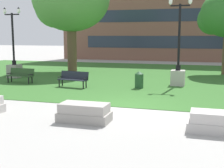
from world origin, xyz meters
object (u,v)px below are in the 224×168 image
object	(u,v)px
trash_bin	(139,80)
concrete_block_left	(84,113)
lamp_post_right	(14,64)
park_bench_near_left	(21,74)
concrete_block_right	(218,123)
lamp_post_left	(178,68)
park_bench_far_left	(73,78)

from	to	relation	value
trash_bin	concrete_block_left	bearing A→B (deg)	-93.51
lamp_post_right	trash_bin	bearing A→B (deg)	-11.33
park_bench_near_left	concrete_block_left	bearing A→B (deg)	-45.23
park_bench_near_left	trash_bin	bearing A→B (deg)	0.90
concrete_block_right	lamp_post_right	xyz separation A→B (m)	(-13.22, 9.07, 0.70)
lamp_post_right	lamp_post_left	bearing A→B (deg)	-1.34
park_bench_near_left	lamp_post_left	bearing A→B (deg)	10.22
concrete_block_right	park_bench_near_left	distance (m)	13.47
park_bench_near_left	park_bench_far_left	distance (m)	3.88
park_bench_near_left	trash_bin	size ratio (longest dim) A/B	1.93
lamp_post_right	park_bench_far_left	bearing A→B (deg)	-24.88
lamp_post_left	trash_bin	size ratio (longest dim) A/B	5.33
concrete_block_left	trash_bin	distance (m)	7.26
concrete_block_left	concrete_block_right	size ratio (longest dim) A/B	1.00
park_bench_near_left	concrete_block_right	bearing A→B (deg)	-31.79
park_bench_near_left	park_bench_far_left	bearing A→B (deg)	-9.21
park_bench_far_left	concrete_block_left	bearing A→B (deg)	-63.57
concrete_block_left	park_bench_far_left	xyz separation A→B (m)	(-3.23, 6.50, 0.23)
concrete_block_left	lamp_post_right	size ratio (longest dim) A/B	0.37
lamp_post_left	park_bench_far_left	bearing A→B (deg)	-157.63
park_bench_far_left	lamp_post_left	size ratio (longest dim) A/B	0.36
park_bench_far_left	park_bench_near_left	bearing A→B (deg)	170.79
lamp_post_left	trash_bin	world-z (taller)	lamp_post_left
park_bench_far_left	trash_bin	distance (m)	3.75
concrete_block_right	lamp_post_right	size ratio (longest dim) A/B	0.37
trash_bin	lamp_post_left	bearing A→B (deg)	38.54
park_bench_far_left	lamp_post_right	size ratio (longest dim) A/B	0.38
concrete_block_left	park_bench_far_left	size ratio (longest dim) A/B	0.97
park_bench_near_left	lamp_post_right	size ratio (longest dim) A/B	0.38
concrete_block_right	park_bench_far_left	size ratio (longest dim) A/B	0.97
concrete_block_right	trash_bin	world-z (taller)	trash_bin
park_bench_far_left	lamp_post_left	bearing A→B (deg)	22.37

